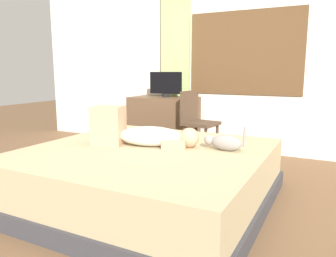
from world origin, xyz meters
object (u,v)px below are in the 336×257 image
cup (193,94)px  chair_by_desk (196,119)px  bed (147,176)px  tv_monitor (166,84)px  cat (224,142)px  desk (164,123)px  person_lying (140,133)px

cup → chair_by_desk: 0.64m
bed → tv_monitor: (-0.75, 1.78, 0.69)m
cat → desk: size_ratio=0.40×
desk → chair_by_desk: (0.62, -0.32, 0.14)m
bed → person_lying: 0.38m
desk → cup: cup is taller
person_lying → cat: 0.74m
bed → cup: 2.10m
bed → tv_monitor: bearing=112.7°
bed → person_lying: size_ratio=2.11×
cup → chair_by_desk: (0.26, -0.51, -0.28)m
desk → tv_monitor: tv_monitor is taller
person_lying → cup: (-0.29, 1.89, 0.21)m
person_lying → cat: person_lying is taller
desk → cup: size_ratio=9.22×
person_lying → tv_monitor: (-0.63, 1.70, 0.35)m
bed → chair_by_desk: bearing=96.1°
desk → bed: bearing=-66.5°
person_lying → tv_monitor: bearing=110.3°
person_lying → chair_by_desk: bearing=91.5°
tv_monitor → chair_by_desk: (0.59, -0.32, -0.41)m
bed → cat: 0.71m
cat → desk: desk is taller
person_lying → chair_by_desk: (-0.04, 1.38, -0.07)m
desk → cat: bearing=-48.3°
person_lying → chair_by_desk: 1.39m
cup → chair_by_desk: bearing=-63.2°
bed → tv_monitor: 2.05m
desk → cup: bearing=28.4°
bed → cup: (-0.41, 1.98, 0.56)m
cat → tv_monitor: (-1.34, 1.54, 0.39)m
person_lying → chair_by_desk: chair_by_desk is taller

